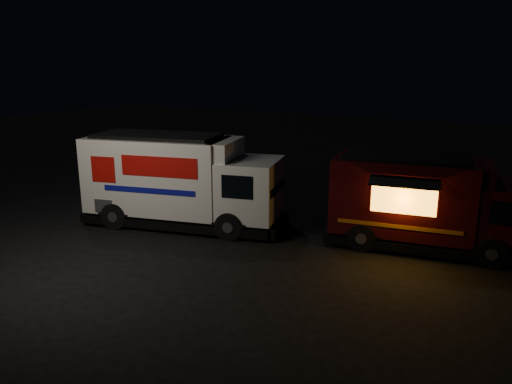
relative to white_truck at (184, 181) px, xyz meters
The scene contains 3 objects.
ground 2.53m from the white_truck, 71.74° to the right, with size 80.00×80.00×0.00m, color black.
white_truck is the anchor object (origin of this frame).
red_truck 8.28m from the white_truck, 14.37° to the left, with size 6.25×2.30×2.91m, color #380A0B, non-canonical shape.
Camera 1 is at (10.27, -11.62, 5.69)m, focal length 35.00 mm.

